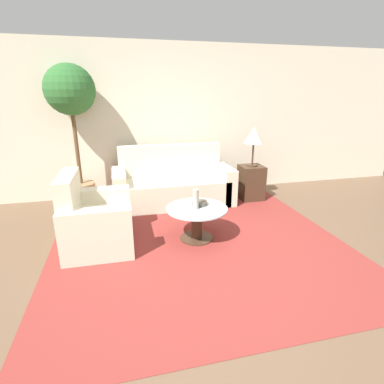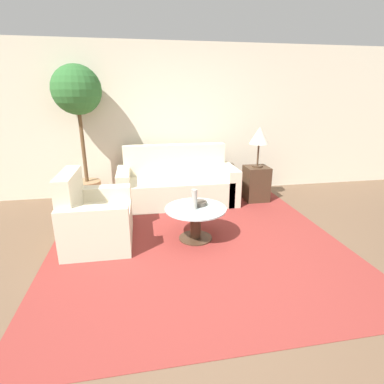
{
  "view_description": "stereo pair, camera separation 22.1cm",
  "coord_description": "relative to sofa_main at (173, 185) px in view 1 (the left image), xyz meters",
  "views": [
    {
      "loc": [
        -0.75,
        -2.57,
        1.78
      ],
      "look_at": [
        0.13,
        1.03,
        0.55
      ],
      "focal_mm": 28.0,
      "sensor_mm": 36.0,
      "label": 1
    },
    {
      "loc": [
        -0.53,
        -2.62,
        1.78
      ],
      "look_at": [
        0.13,
        1.03,
        0.55
      ],
      "focal_mm": 28.0,
      "sensor_mm": 36.0,
      "label": 2
    }
  ],
  "objects": [
    {
      "name": "side_table",
      "position": [
        1.35,
        -0.16,
        -0.0
      ],
      "size": [
        0.39,
        0.39,
        0.59
      ],
      "color": "#422D1E",
      "rests_on": "ground_plane"
    },
    {
      "name": "wall_back",
      "position": [
        -0.08,
        0.59,
        1.0
      ],
      "size": [
        10.0,
        0.06,
        2.6
      ],
      "color": "beige",
      "rests_on": "ground_plane"
    },
    {
      "name": "vase",
      "position": [
        0.03,
        -1.46,
        0.25
      ],
      "size": [
        0.07,
        0.07,
        0.25
      ],
      "color": "#9E998E",
      "rests_on": "coffee_table"
    },
    {
      "name": "coffee_table",
      "position": [
        0.05,
        -1.43,
        -0.02
      ],
      "size": [
        0.77,
        0.77,
        0.42
      ],
      "color": "#422D1E",
      "rests_on": "ground_plane"
    },
    {
      "name": "armchair",
      "position": [
        -1.2,
        -1.29,
        -0.0
      ],
      "size": [
        0.78,
        0.97,
        0.91
      ],
      "rotation": [
        0.0,
        0.0,
        1.56
      ],
      "color": "beige",
      "rests_on": "ground_plane"
    },
    {
      "name": "ground_plane",
      "position": [
        -0.08,
        -2.21,
        -0.3
      ],
      "size": [
        14.0,
        14.0,
        0.0
      ],
      "primitive_type": "plane",
      "color": "brown"
    },
    {
      "name": "bowl",
      "position": [
        0.11,
        -1.34,
        0.15
      ],
      "size": [
        0.2,
        0.2,
        0.05
      ],
      "color": "brown",
      "rests_on": "coffee_table"
    },
    {
      "name": "table_lamp",
      "position": [
        1.35,
        -0.16,
        0.8
      ],
      "size": [
        0.32,
        0.32,
        0.66
      ],
      "color": "#422D1E",
      "rests_on": "side_table"
    },
    {
      "name": "rug",
      "position": [
        0.05,
        -1.43,
        -0.29
      ],
      "size": [
        3.53,
        3.68,
        0.01
      ],
      "color": "maroon",
      "rests_on": "ground_plane"
    },
    {
      "name": "potted_plant",
      "position": [
        -1.49,
        0.22,
        1.29
      ],
      "size": [
        0.75,
        0.75,
        2.2
      ],
      "color": "#93704C",
      "rests_on": "ground_plane"
    },
    {
      "name": "sofa_main",
      "position": [
        0.0,
        0.0,
        0.0
      ],
      "size": [
        1.94,
        0.84,
        0.95
      ],
      "color": "beige",
      "rests_on": "ground_plane"
    }
  ]
}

